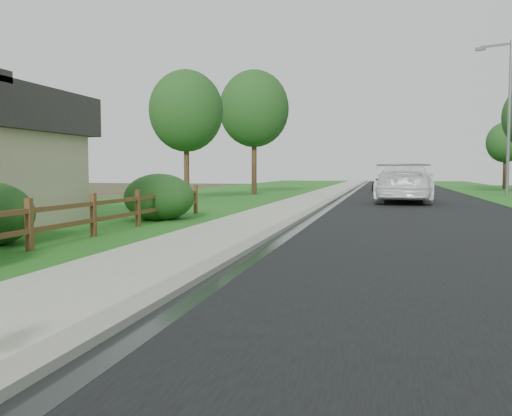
% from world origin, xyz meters
% --- Properties ---
extents(ground, '(120.00, 120.00, 0.00)m').
position_xyz_m(ground, '(0.00, 0.00, 0.00)').
color(ground, '#3A3320').
extents(road, '(8.00, 90.00, 0.02)m').
position_xyz_m(road, '(4.60, 35.00, 0.01)').
color(road, black).
rests_on(road, ground).
extents(curb, '(0.40, 90.00, 0.12)m').
position_xyz_m(curb, '(0.40, 35.00, 0.06)').
color(curb, gray).
rests_on(curb, ground).
extents(wet_gutter, '(0.50, 90.00, 0.00)m').
position_xyz_m(wet_gutter, '(0.75, 35.00, 0.02)').
color(wet_gutter, black).
rests_on(wet_gutter, road).
extents(sidewalk, '(2.20, 90.00, 0.10)m').
position_xyz_m(sidewalk, '(-0.90, 35.00, 0.05)').
color(sidewalk, gray).
rests_on(sidewalk, ground).
extents(grass_strip, '(1.60, 90.00, 0.06)m').
position_xyz_m(grass_strip, '(-2.80, 35.00, 0.03)').
color(grass_strip, '#215718').
rests_on(grass_strip, ground).
extents(lawn_near, '(9.00, 90.00, 0.04)m').
position_xyz_m(lawn_near, '(-8.00, 35.00, 0.02)').
color(lawn_near, '#215718').
rests_on(lawn_near, ground).
extents(ranch_fence, '(0.12, 16.92, 1.10)m').
position_xyz_m(ranch_fence, '(-3.60, 6.40, 0.62)').
color(ranch_fence, '#532C1B').
rests_on(ranch_fence, ground).
extents(white_suv, '(3.20, 7.01, 1.99)m').
position_xyz_m(white_suv, '(4.17, 24.44, 1.01)').
color(white_suv, white).
rests_on(white_suv, road).
extents(dark_car_mid, '(2.83, 4.52, 1.43)m').
position_xyz_m(dark_car_mid, '(3.45, 37.41, 0.74)').
color(dark_car_mid, black).
rests_on(dark_car_mid, road).
extents(dark_car_far, '(2.54, 5.08, 1.60)m').
position_xyz_m(dark_car_far, '(3.81, 41.02, 0.82)').
color(dark_car_far, black).
rests_on(dark_car_far, road).
extents(streetlight, '(2.11, 1.00, 9.58)m').
position_xyz_m(streetlight, '(10.40, 32.31, 5.43)').
color(streetlight, slate).
rests_on(streetlight, ground).
extents(shrub_d, '(2.51, 2.51, 1.54)m').
position_xyz_m(shrub_d, '(-3.90, 12.19, 0.77)').
color(shrub_d, '#194518').
rests_on(shrub_d, ground).
extents(tree_near_left, '(3.88, 3.88, 6.88)m').
position_xyz_m(tree_near_left, '(-7.00, 22.90, 4.73)').
color(tree_near_left, '#3D2C19').
rests_on(tree_near_left, ground).
extents(tree_mid_left, '(4.60, 4.60, 8.22)m').
position_xyz_m(tree_mid_left, '(-5.28, 30.91, 5.67)').
color(tree_mid_left, '#3D2C19').
rests_on(tree_mid_left, ground).
extents(tree_far_right, '(3.08, 3.08, 5.69)m').
position_xyz_m(tree_far_right, '(13.00, 45.45, 3.98)').
color(tree_far_right, '#3D2C19').
rests_on(tree_far_right, ground).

